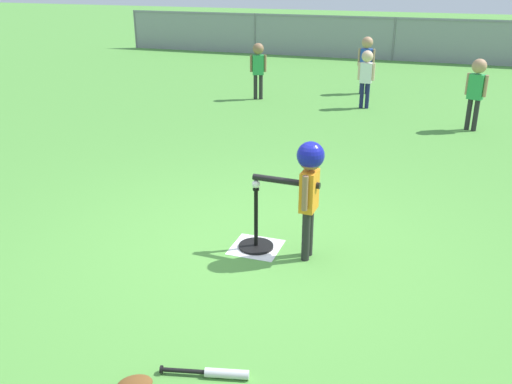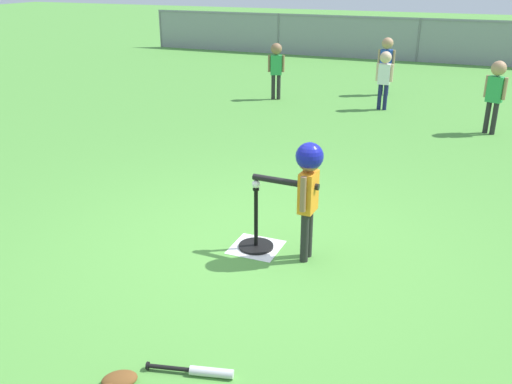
# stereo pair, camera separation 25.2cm
# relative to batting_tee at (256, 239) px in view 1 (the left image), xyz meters

# --- Properties ---
(ground_plane) EXTENTS (60.00, 60.00, 0.00)m
(ground_plane) POSITION_rel_batting_tee_xyz_m (-0.03, -0.01, -0.09)
(ground_plane) COLOR #51933D
(home_plate) EXTENTS (0.44, 0.44, 0.01)m
(home_plate) POSITION_rel_batting_tee_xyz_m (-0.00, 0.00, -0.08)
(home_plate) COLOR white
(home_plate) RESTS_ON ground_plane
(batting_tee) EXTENTS (0.32, 0.32, 0.59)m
(batting_tee) POSITION_rel_batting_tee_xyz_m (0.00, 0.00, 0.00)
(batting_tee) COLOR black
(batting_tee) RESTS_ON ground_plane
(baseball_on_tee) EXTENTS (0.07, 0.07, 0.07)m
(baseball_on_tee) POSITION_rel_batting_tee_xyz_m (0.00, 0.00, 0.54)
(baseball_on_tee) COLOR white
(baseball_on_tee) RESTS_ON batting_tee
(batter_child) EXTENTS (0.63, 0.30, 1.07)m
(batter_child) POSITION_rel_batting_tee_xyz_m (0.47, -0.02, 0.67)
(batter_child) COLOR #262626
(batter_child) RESTS_ON ground_plane
(fielder_near_left) EXTENTS (0.31, 0.22, 1.11)m
(fielder_near_left) POSITION_rel_batting_tee_xyz_m (1.91, 4.84, 0.63)
(fielder_near_left) COLOR #262626
(fielder_near_left) RESTS_ON ground_plane
(fielder_deep_center) EXTENTS (0.31, 0.20, 1.03)m
(fielder_deep_center) POSITION_rel_batting_tee_xyz_m (0.09, 5.78, 0.58)
(fielder_deep_center) COLOR #191E4C
(fielder_deep_center) RESTS_ON ground_plane
(fielder_deep_left) EXTENTS (0.33, 0.22, 1.12)m
(fielder_deep_left) POSITION_rel_batting_tee_xyz_m (-0.10, 7.05, 0.64)
(fielder_deep_left) COLOR #191E4C
(fielder_deep_left) RESTS_ON ground_plane
(fielder_near_right) EXTENTS (0.30, 0.21, 1.07)m
(fielder_near_right) POSITION_rel_batting_tee_xyz_m (-1.97, 5.86, 0.60)
(fielder_near_right) COLOR #262626
(fielder_near_right) RESTS_ON ground_plane
(spare_bat_silver) EXTENTS (0.56, 0.19, 0.06)m
(spare_bat_silver) POSITION_rel_batting_tee_xyz_m (0.34, -1.72, -0.06)
(spare_bat_silver) COLOR silver
(spare_bat_silver) RESTS_ON ground_plane
(outfield_fence) EXTENTS (16.06, 0.06, 1.15)m
(outfield_fence) POSITION_rel_batting_tee_xyz_m (-0.03, 11.63, 0.53)
(outfield_fence) COLOR slate
(outfield_fence) RESTS_ON ground_plane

